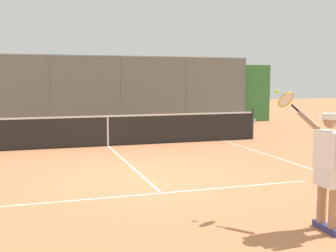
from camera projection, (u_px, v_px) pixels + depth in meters
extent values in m
plane|color=#C67A4C|center=(144.00, 178.00, 8.97)|extent=(60.00, 60.00, 0.00)
cube|color=white|center=(161.00, 193.00, 7.79)|extent=(6.15, 0.05, 0.01)
cube|color=white|center=(323.00, 173.00, 9.48)|extent=(0.05, 10.54, 0.01)
cube|color=white|center=(128.00, 163.00, 10.54)|extent=(0.05, 5.80, 0.01)
cylinder|color=slate|center=(245.00, 90.00, 20.38)|extent=(0.07, 0.07, 3.09)
cylinder|color=slate|center=(186.00, 91.00, 19.48)|extent=(0.07, 0.07, 3.09)
cylinder|color=slate|center=(121.00, 91.00, 18.57)|extent=(0.07, 0.07, 3.09)
cylinder|color=slate|center=(50.00, 92.00, 17.66)|extent=(0.07, 0.07, 3.09)
cylinder|color=slate|center=(86.00, 56.00, 17.95)|extent=(15.06, 0.05, 0.05)
cube|color=slate|center=(87.00, 92.00, 18.11)|extent=(15.06, 0.02, 3.09)
cube|color=#387A3D|center=(85.00, 95.00, 18.75)|extent=(18.06, 0.90, 2.76)
cube|color=silver|center=(88.00, 126.00, 18.11)|extent=(16.06, 0.18, 0.15)
cylinder|color=#2D2D2D|center=(252.00, 124.00, 14.75)|extent=(0.09, 0.09, 1.07)
cube|color=black|center=(108.00, 132.00, 13.23)|extent=(10.03, 0.02, 0.91)
cube|color=white|center=(108.00, 116.00, 13.18)|extent=(10.03, 0.04, 0.05)
cube|color=white|center=(108.00, 132.00, 13.23)|extent=(0.05, 0.04, 0.91)
cube|color=navy|center=(332.00, 231.00, 5.73)|extent=(0.12, 0.26, 0.09)
cylinder|color=#A87A5B|center=(334.00, 201.00, 5.68)|extent=(0.13, 0.13, 0.75)
cube|color=navy|center=(321.00, 225.00, 5.97)|extent=(0.12, 0.26, 0.09)
cylinder|color=#A87A5B|center=(322.00, 196.00, 5.93)|extent=(0.13, 0.13, 0.75)
cube|color=white|center=(329.00, 177.00, 5.77)|extent=(0.23, 0.40, 0.26)
cube|color=white|center=(330.00, 151.00, 5.73)|extent=(0.23, 0.47, 0.55)
cylinder|color=#A87A5B|center=(309.00, 120.00, 6.09)|extent=(0.18, 0.38, 0.28)
sphere|color=#A87A5B|center=(331.00, 121.00, 5.69)|extent=(0.21, 0.21, 0.21)
cylinder|color=white|center=(331.00, 116.00, 5.68)|extent=(0.25, 0.25, 0.08)
cube|color=white|center=(326.00, 118.00, 5.79)|extent=(0.18, 0.19, 0.02)
cylinder|color=black|center=(296.00, 109.00, 6.27)|extent=(0.08, 0.17, 0.13)
torus|color=gold|center=(286.00, 100.00, 6.42)|extent=(0.33, 0.26, 0.26)
cylinder|color=silver|center=(286.00, 100.00, 6.42)|extent=(0.28, 0.20, 0.21)
sphere|color=#CCDB33|center=(277.00, 92.00, 6.55)|extent=(0.07, 0.07, 0.07)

